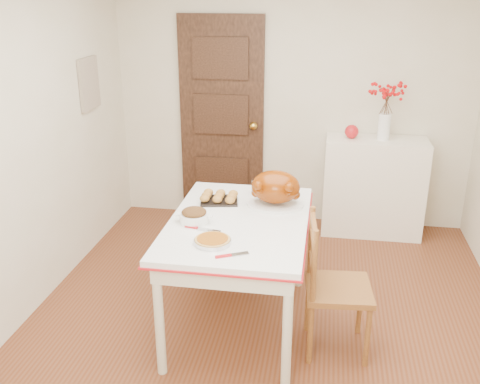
% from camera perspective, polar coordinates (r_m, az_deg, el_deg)
% --- Properties ---
extents(floor, '(3.50, 4.00, 0.00)m').
position_cam_1_polar(floor, '(4.00, 2.70, -14.06)').
color(floor, '#5E2A13').
rests_on(floor, ground).
extents(wall_back, '(3.50, 0.00, 2.50)m').
position_cam_1_polar(wall_back, '(5.37, 5.54, 9.66)').
color(wall_back, beige).
rests_on(wall_back, ground).
extents(wall_front, '(3.50, 0.00, 2.50)m').
position_cam_1_polar(wall_front, '(1.68, -5.23, -17.77)').
color(wall_front, beige).
rests_on(wall_front, ground).
extents(wall_left, '(0.00, 4.00, 2.50)m').
position_cam_1_polar(wall_left, '(4.02, -22.65, 4.25)').
color(wall_left, beige).
rests_on(wall_left, ground).
extents(door_back, '(0.85, 0.06, 2.06)m').
position_cam_1_polar(door_back, '(5.48, -1.94, 7.62)').
color(door_back, black).
rests_on(door_back, ground).
extents(photo_board, '(0.03, 0.35, 0.45)m').
position_cam_1_polar(photo_board, '(4.99, -15.72, 11.03)').
color(photo_board, tan).
rests_on(photo_board, ground).
extents(sideboard, '(0.95, 0.42, 0.95)m').
position_cam_1_polar(sideboard, '(5.38, 13.95, 0.55)').
color(sideboard, white).
rests_on(sideboard, floor).
extents(kitchen_table, '(0.94, 1.38, 0.82)m').
position_cam_1_polar(kitchen_table, '(3.82, -0.12, -8.60)').
color(kitchen_table, white).
rests_on(kitchen_table, floor).
extents(chair_oak, '(0.46, 0.46, 0.95)m').
position_cam_1_polar(chair_oak, '(3.60, 10.44, -9.76)').
color(chair_oak, '#905822').
rests_on(chair_oak, floor).
extents(berry_vase, '(0.26, 0.26, 0.51)m').
position_cam_1_polar(berry_vase, '(5.18, 15.18, 8.12)').
color(berry_vase, white).
rests_on(berry_vase, sideboard).
extents(apple, '(0.13, 0.13, 0.13)m').
position_cam_1_polar(apple, '(5.20, 11.77, 6.30)').
color(apple, red).
rests_on(apple, sideboard).
extents(turkey_platter, '(0.49, 0.44, 0.26)m').
position_cam_1_polar(turkey_platter, '(3.82, 3.79, 0.34)').
color(turkey_platter, '#802A04').
rests_on(turkey_platter, kitchen_table).
extents(pumpkin_pie, '(0.25, 0.25, 0.05)m').
position_cam_1_polar(pumpkin_pie, '(3.29, -2.94, -5.11)').
color(pumpkin_pie, '#964E10').
rests_on(pumpkin_pie, kitchen_table).
extents(stuffing_dish, '(0.26, 0.21, 0.10)m').
position_cam_1_polar(stuffing_dish, '(3.58, -4.89, -2.51)').
color(stuffing_dish, brown).
rests_on(stuffing_dish, kitchen_table).
extents(rolls_tray, '(0.30, 0.26, 0.07)m').
position_cam_1_polar(rolls_tray, '(3.91, -2.23, -0.55)').
color(rolls_tray, '#C38138').
rests_on(rolls_tray, kitchen_table).
extents(pie_server, '(0.21, 0.15, 0.01)m').
position_cam_1_polar(pie_server, '(3.16, -0.85, -6.68)').
color(pie_server, silver).
rests_on(pie_server, kitchen_table).
extents(carving_knife, '(0.25, 0.11, 0.01)m').
position_cam_1_polar(carving_knife, '(3.49, -4.01, -3.93)').
color(carving_knife, silver).
rests_on(carving_knife, kitchen_table).
extents(drinking_glass, '(0.07, 0.07, 0.11)m').
position_cam_1_polar(drinking_glass, '(4.06, 1.68, 0.52)').
color(drinking_glass, white).
rests_on(drinking_glass, kitchen_table).
extents(shaker_pair, '(0.10, 0.04, 0.10)m').
position_cam_1_polar(shaker_pair, '(4.07, 5.12, 0.41)').
color(shaker_pair, white).
rests_on(shaker_pair, kitchen_table).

